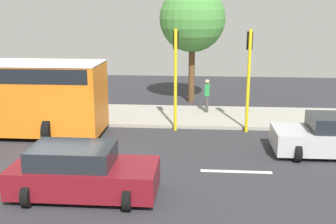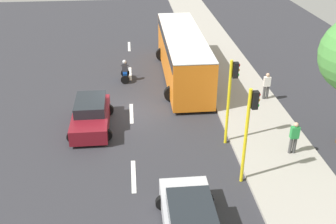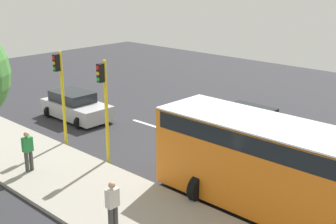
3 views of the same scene
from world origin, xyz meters
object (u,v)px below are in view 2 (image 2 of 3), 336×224
car_silver (190,220)px  city_bus (183,53)px  motorcycle (125,72)px  pedestrian_by_tree (294,137)px  car_maroon (91,115)px  pedestrian_near_signal (267,85)px  traffic_light_midblock (231,91)px  traffic_light_corner (249,124)px

car_silver → city_bus: (1.61, 14.69, 1.13)m
city_bus → motorcycle: city_bus is taller
car_silver → city_bus: city_bus is taller
motorcycle → pedestrian_by_tree: size_ratio=0.91×
car_maroon → pedestrian_near_signal: 10.69m
pedestrian_near_signal → city_bus: bearing=139.0°
car_silver → motorcycle: motorcycle is taller
car_silver → pedestrian_by_tree: bearing=39.6°
motorcycle → traffic_light_midblock: 10.19m
traffic_light_corner → car_maroon: bearing=142.1°
car_silver → traffic_light_midblock: size_ratio=0.96×
car_silver → city_bus: 14.82m
car_maroon → car_silver: same height
traffic_light_midblock → motorcycle: bearing=121.5°
city_bus → pedestrian_near_signal: bearing=-41.0°
pedestrian_near_signal → traffic_light_midblock: bearing=-127.2°
city_bus → pedestrian_by_tree: (4.07, -9.99, -0.79)m
car_silver → traffic_light_corner: bearing=46.5°
car_maroon → traffic_light_midblock: traffic_light_midblock is taller
traffic_light_midblock → pedestrian_by_tree: bearing=-26.7°
pedestrian_by_tree → city_bus: bearing=112.2°
car_silver → city_bus: size_ratio=0.39×
car_silver → pedestrian_by_tree: size_ratio=2.55×
motorcycle → car_silver: bearing=-80.8°
car_maroon → motorcycle: (1.84, 6.17, -0.07)m
car_silver → traffic_light_midblock: traffic_light_midblock is taller
car_maroon → city_bus: size_ratio=0.39×
traffic_light_midblock → pedestrian_near_signal: bearing=52.8°
pedestrian_by_tree → traffic_light_corner: size_ratio=0.38×
motorcycle → traffic_light_corner: traffic_light_corner is taller
traffic_light_midblock → car_maroon: bearing=161.9°
motorcycle → traffic_light_corner: (5.18, -11.63, 2.29)m
motorcycle → pedestrian_near_signal: (8.61, -3.95, 0.42)m
car_maroon → pedestrian_by_tree: size_ratio=2.51×
car_maroon → traffic_light_corner: (7.02, -5.46, 2.22)m
pedestrian_by_tree → traffic_light_midblock: (-2.85, 1.43, 1.87)m
motorcycle → traffic_light_corner: size_ratio=0.34×
city_bus → traffic_light_midblock: (1.21, -8.55, 1.08)m
car_silver → motorcycle: bearing=99.2°
car_silver → motorcycle: (-2.35, 14.60, -0.07)m
car_silver → traffic_light_midblock: (2.82, 6.13, 2.22)m
car_silver → traffic_light_midblock: bearing=65.3°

